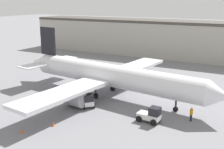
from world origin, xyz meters
TOP-DOWN VIEW (x-y plane):
  - ground_plane at (0.00, 0.00)m, footprint 400.00×400.00m
  - terminal_building at (-12.40, 36.92)m, footprint 63.03×10.97m
  - airplane at (-0.91, 0.11)m, footprint 37.45×34.83m
  - ground_crew_worker at (13.55, -3.46)m, footprint 0.40×0.40m
  - baggage_tug at (9.10, -6.38)m, footprint 3.03×1.93m
  - belt_loader_truck at (-0.98, -5.65)m, footprint 3.25×3.21m
  - safety_cone_near at (-1.13, -13.23)m, footprint 0.36×0.36m
  - safety_cone_far at (-3.14, -16.51)m, footprint 0.36×0.36m

SIDE VIEW (x-z plane):
  - ground_plane at x=0.00m, z-range 0.00..0.00m
  - safety_cone_near at x=-1.13m, z-range 0.00..0.55m
  - safety_cone_far at x=-3.14m, z-range 0.00..0.55m
  - ground_crew_worker at x=13.55m, z-range 0.06..1.90m
  - belt_loader_truck at x=-0.98m, z-range -0.04..2.02m
  - baggage_tug at x=9.10m, z-range -0.09..2.07m
  - airplane at x=-0.91m, z-range -1.82..8.58m
  - terminal_building at x=-12.40m, z-range 0.01..9.87m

